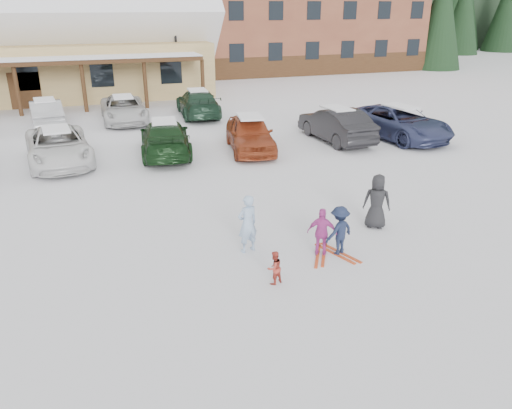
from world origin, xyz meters
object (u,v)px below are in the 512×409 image
object	(u,v)px
toddler_red	(274,268)
child_magenta	(322,232)
lamp_post	(176,44)
parked_car_4	(250,134)
child_navy	(339,231)
parked_car_5	(336,125)
bystander_dark	(377,201)
parked_car_9	(46,113)
adult_skier	(247,224)
parked_car_3	(165,138)
parked_car_6	(399,122)
parked_car_11	(198,103)
parked_car_10	(124,109)
parked_car_2	(58,146)

from	to	relation	value
toddler_red	child_magenta	world-z (taller)	child_magenta
lamp_post	parked_car_4	size ratio (longest dim) A/B	1.36
child_navy	parked_car_5	xyz separation A→B (m)	(5.31, 10.33, 0.12)
toddler_red	child_magenta	distance (m)	1.90
child_magenta	bystander_dark	world-z (taller)	bystander_dark
child_navy	parked_car_9	size ratio (longest dim) A/B	0.31
adult_skier	parked_car_5	size ratio (longest dim) A/B	0.33
adult_skier	parked_car_3	world-z (taller)	adult_skier
lamp_post	adult_skier	distance (m)	24.73
parked_car_4	parked_car_6	xyz separation A→B (m)	(7.43, -0.23, 0.01)
bystander_dark	parked_car_5	world-z (taller)	bystander_dark
child_navy	parked_car_11	xyz separation A→B (m)	(0.47, 17.96, 0.09)
adult_skier	toddler_red	distance (m)	1.79
child_navy	parked_car_3	bearing A→B (deg)	-94.70
bystander_dark	parked_car_10	bearing A→B (deg)	-37.85
lamp_post	parked_car_6	size ratio (longest dim) A/B	1.10
parked_car_4	parked_car_5	xyz separation A→B (m)	(4.35, 0.28, 0.01)
parked_car_10	parked_car_11	xyz separation A→B (m)	(4.16, 0.11, 0.05)
lamp_post	parked_car_10	distance (m)	9.13
parked_car_6	parked_car_11	distance (m)	11.36
parked_car_10	parked_car_11	distance (m)	4.16
lamp_post	parked_car_5	size ratio (longest dim) A/B	1.30
adult_skier	child_magenta	world-z (taller)	adult_skier
toddler_red	parked_car_10	world-z (taller)	parked_car_10
parked_car_6	lamp_post	bearing A→B (deg)	106.84
child_navy	parked_car_5	size ratio (longest dim) A/B	0.28
parked_car_10	child_magenta	bearing A→B (deg)	-79.05
lamp_post	parked_car_9	world-z (taller)	lamp_post
lamp_post	bystander_dark	size ratio (longest dim) A/B	3.85
toddler_red	parked_car_5	bearing A→B (deg)	-142.89
parked_car_11	bystander_dark	bearing A→B (deg)	98.77
lamp_post	parked_car_9	distance (m)	11.52
parked_car_2	parked_car_10	distance (m)	7.75
parked_car_3	parked_car_10	xyz separation A→B (m)	(-1.04, 7.19, -0.03)
parked_car_3	parked_car_11	size ratio (longest dim) A/B	0.98
child_magenta	toddler_red	bearing A→B (deg)	58.55
child_navy	parked_car_11	size ratio (longest dim) A/B	0.26
toddler_red	child_navy	bearing A→B (deg)	-177.68
lamp_post	adult_skier	size ratio (longest dim) A/B	3.93
bystander_dark	parked_car_11	size ratio (longest dim) A/B	0.31
bystander_dark	child_navy	bearing A→B (deg)	66.47
adult_skier	bystander_dark	distance (m)	3.97
bystander_dark	parked_car_9	xyz separation A→B (m)	(-9.44, 16.78, -0.09)
bystander_dark	parked_car_2	size ratio (longest dim) A/B	0.31
lamp_post	adult_skier	xyz separation A→B (m)	(-2.91, -24.41, -2.69)
parked_car_3	parked_car_11	bearing A→B (deg)	-105.90
toddler_red	parked_car_10	bearing A→B (deg)	-104.43
parked_car_3	parked_car_2	bearing A→B (deg)	5.14
parked_car_3	parked_car_9	distance (m)	8.83
lamp_post	parked_car_5	distance (m)	15.91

